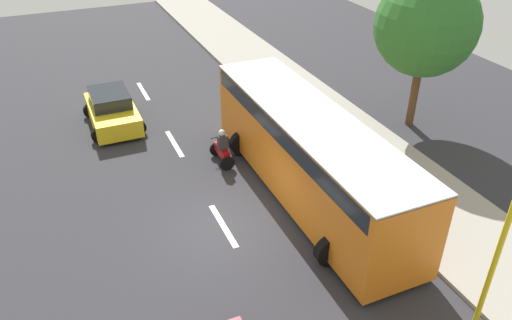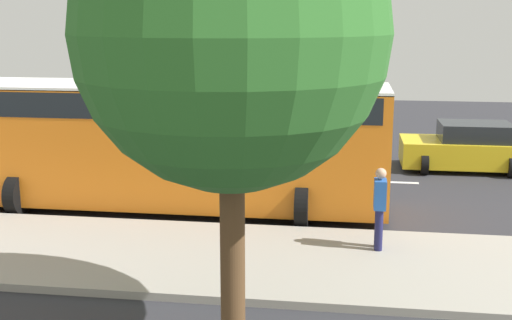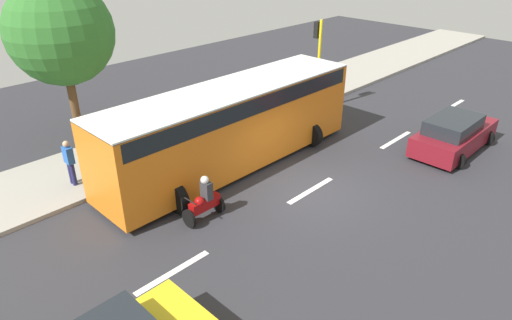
{
  "view_description": "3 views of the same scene",
  "coord_description": "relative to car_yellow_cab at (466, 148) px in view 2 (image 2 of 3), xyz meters",
  "views": [
    {
      "loc": [
        -4.2,
        -12.44,
        10.6
      ],
      "look_at": [
        1.6,
        0.95,
        1.64
      ],
      "focal_mm": 35.22,
      "sensor_mm": 36.0,
      "label": 1
    },
    {
      "loc": [
        19.07,
        5.13,
        4.77
      ],
      "look_at": [
        2.32,
        2.69,
        1.07
      ],
      "focal_mm": 45.78,
      "sensor_mm": 36.0,
      "label": 2
    },
    {
      "loc": [
        -8.25,
        11.18,
        8.35
      ],
      "look_at": [
        1.51,
        1.25,
        1.14
      ],
      "focal_mm": 31.68,
      "sensor_mm": 36.0,
      "label": 3
    }
  ],
  "objects": [
    {
      "name": "street_tree_north",
      "position": [
        12.38,
        -5.31,
        3.84
      ],
      "size": [
        4.29,
        4.29,
        6.71
      ],
      "color": "brown",
      "rests_on": "ground"
    },
    {
      "name": "sidewalk",
      "position": [
        9.03,
        -8.83,
        -0.64
      ],
      "size": [
        4.0,
        60.0,
        0.15
      ],
      "primitive_type": "cube",
      "color": "#9E998E",
      "rests_on": "ground"
    },
    {
      "name": "car_yellow_cab",
      "position": [
        0.0,
        0.0,
        0.0
      ],
      "size": [
        2.36,
        3.92,
        1.52
      ],
      "color": "yellow",
      "rests_on": "ground"
    },
    {
      "name": "city_bus",
      "position": [
        5.46,
        -8.26,
        1.13
      ],
      "size": [
        3.2,
        11.0,
        3.16
      ],
      "color": "orange",
      "rests_on": "ground"
    },
    {
      "name": "motorcycle",
      "position": [
        3.38,
        -5.09,
        -0.07
      ],
      "size": [
        0.6,
        1.3,
        1.53
      ],
      "color": "black",
      "rests_on": "ground"
    },
    {
      "name": "lane_stripe_mid",
      "position": [
        2.03,
        -8.83,
        -0.7
      ],
      "size": [
        0.2,
        2.4,
        0.01
      ],
      "primitive_type": "cube",
      "color": "white",
      "rests_on": "ground"
    },
    {
      "name": "ground_plane",
      "position": [
        2.03,
        -8.83,
        -0.76
      ],
      "size": [
        40.0,
        60.0,
        0.1
      ],
      "primitive_type": "cube",
      "color": "#2D2D33"
    },
    {
      "name": "lane_stripe_south",
      "position": [
        2.03,
        -2.83,
        -0.7
      ],
      "size": [
        0.2,
        2.4,
        0.01
      ],
      "primitive_type": "cube",
      "color": "white",
      "rests_on": "ground"
    },
    {
      "name": "lane_stripe_north",
      "position": [
        2.03,
        -14.83,
        -0.7
      ],
      "size": [
        0.2,
        2.4,
        0.01
      ],
      "primitive_type": "cube",
      "color": "white",
      "rests_on": "ground"
    },
    {
      "name": "car_maroon",
      "position": [
        -0.11,
        -15.55,
        0.0
      ],
      "size": [
        2.28,
        4.52,
        1.52
      ],
      "color": "maroon",
      "rests_on": "ground"
    },
    {
      "name": "pedestrian_near_signal",
      "position": [
        8.24,
        -3.05,
        0.35
      ],
      "size": [
        0.4,
        0.24,
        1.69
      ],
      "color": "#1E1E4C",
      "rests_on": "sidewalk"
    }
  ]
}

